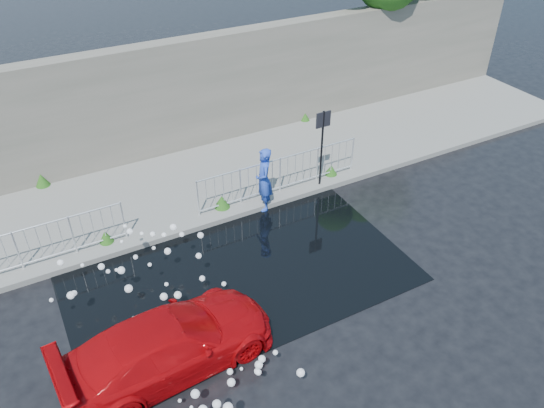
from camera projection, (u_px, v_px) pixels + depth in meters
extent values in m
plane|color=black|center=(235.00, 305.00, 11.88)|extent=(90.00, 90.00, 0.00)
cube|color=slate|center=(162.00, 192.00, 15.43)|extent=(30.00, 4.00, 0.15)
cube|color=slate|center=(187.00, 229.00, 13.99)|extent=(30.00, 0.25, 0.16)
cube|color=#5B584C|center=(131.00, 106.00, 15.95)|extent=(30.00, 0.60, 3.50)
cube|color=black|center=(236.00, 271.00, 12.79)|extent=(8.00, 5.00, 0.01)
cylinder|color=black|center=(321.00, 152.00, 15.00)|extent=(0.06, 0.06, 2.50)
cube|color=black|center=(323.00, 120.00, 14.43)|extent=(0.45, 0.04, 0.45)
cylinder|color=#332114|center=(379.00, 28.00, 20.18)|extent=(0.36, 0.36, 5.00)
cylinder|color=silver|center=(123.00, 220.00, 13.30)|extent=(0.05, 0.05, 1.10)
cylinder|color=silver|center=(11.00, 233.00, 12.03)|extent=(5.00, 0.04, 0.04)
cylinder|color=silver|center=(22.00, 264.00, 12.58)|extent=(5.00, 0.04, 0.04)
cylinder|color=silver|center=(198.00, 198.00, 14.07)|extent=(0.05, 0.05, 1.10)
cylinder|color=silver|center=(352.00, 154.00, 16.00)|extent=(0.05, 0.05, 1.10)
cylinder|color=silver|center=(280.00, 159.00, 14.74)|extent=(5.00, 0.04, 0.04)
cylinder|color=silver|center=(280.00, 187.00, 15.29)|extent=(5.00, 0.04, 0.04)
cone|color=#154B14|center=(106.00, 236.00, 13.36)|extent=(0.36, 0.36, 0.34)
cone|color=#154B14|center=(222.00, 202.00, 14.59)|extent=(0.44, 0.44, 0.36)
cone|color=#154B14|center=(331.00, 170.00, 16.00)|extent=(0.38, 0.38, 0.31)
cone|color=#154B14|center=(42.00, 180.00, 15.48)|extent=(0.42, 0.42, 0.38)
cone|color=#154B14|center=(305.00, 117.00, 18.99)|extent=(0.34, 0.34, 0.27)
sphere|color=white|center=(199.00, 256.00, 12.05)|extent=(0.14, 0.14, 0.14)
sphere|color=white|center=(101.00, 267.00, 11.67)|extent=(0.15, 0.15, 0.15)
sphere|color=white|center=(121.00, 270.00, 11.56)|extent=(0.17, 0.17, 0.17)
sphere|color=white|center=(71.00, 295.00, 10.97)|extent=(0.16, 0.16, 0.16)
sphere|color=white|center=(92.00, 350.00, 10.64)|extent=(0.07, 0.07, 0.07)
sphere|color=white|center=(224.00, 284.00, 12.00)|extent=(0.11, 0.11, 0.11)
sphere|color=white|center=(153.00, 234.00, 12.34)|extent=(0.12, 0.12, 0.12)
sphere|color=white|center=(168.00, 251.00, 12.25)|extent=(0.16, 0.16, 0.16)
sphere|color=white|center=(177.00, 296.00, 11.54)|extent=(0.09, 0.09, 0.09)
sphere|color=white|center=(60.00, 263.00, 11.54)|extent=(0.14, 0.14, 0.14)
sphere|color=white|center=(154.00, 248.00, 12.22)|extent=(0.09, 0.09, 0.09)
sphere|color=white|center=(178.00, 295.00, 11.46)|extent=(0.17, 0.17, 0.17)
sphere|color=white|center=(173.00, 227.00, 12.57)|extent=(0.16, 0.16, 0.16)
sphere|color=white|center=(209.00, 295.00, 11.76)|extent=(0.18, 0.18, 0.18)
sphere|color=white|center=(224.00, 294.00, 11.64)|extent=(0.10, 0.10, 0.10)
sphere|color=white|center=(202.00, 278.00, 11.91)|extent=(0.13, 0.13, 0.13)
sphere|color=white|center=(122.00, 242.00, 12.03)|extent=(0.08, 0.08, 0.08)
sphere|color=white|center=(164.00, 235.00, 12.54)|extent=(0.12, 0.12, 0.12)
sphere|color=white|center=(164.00, 297.00, 11.49)|extent=(0.17, 0.17, 0.17)
sphere|color=white|center=(142.00, 233.00, 12.47)|extent=(0.09, 0.09, 0.09)
sphere|color=white|center=(129.00, 289.00, 11.31)|extent=(0.18, 0.18, 0.18)
sphere|color=white|center=(108.00, 271.00, 11.52)|extent=(0.10, 0.10, 0.10)
sphere|color=white|center=(230.00, 301.00, 11.59)|extent=(0.17, 0.17, 0.17)
sphere|color=white|center=(150.00, 265.00, 11.85)|extent=(0.09, 0.09, 0.09)
sphere|color=white|center=(51.00, 300.00, 10.87)|extent=(0.09, 0.09, 0.09)
sphere|color=white|center=(130.00, 231.00, 12.32)|extent=(0.15, 0.15, 0.15)
sphere|color=white|center=(74.00, 293.00, 11.14)|extent=(0.12, 0.12, 0.12)
sphere|color=white|center=(182.00, 234.00, 12.42)|extent=(0.12, 0.12, 0.12)
sphere|color=white|center=(125.00, 226.00, 12.41)|extent=(0.09, 0.09, 0.09)
sphere|color=white|center=(116.00, 270.00, 11.59)|extent=(0.08, 0.08, 0.08)
sphere|color=white|center=(134.00, 319.00, 11.08)|extent=(0.13, 0.13, 0.13)
sphere|color=white|center=(82.00, 265.00, 11.65)|extent=(0.09, 0.09, 0.09)
sphere|color=white|center=(136.00, 257.00, 11.84)|extent=(0.11, 0.11, 0.11)
sphere|color=white|center=(213.00, 302.00, 11.66)|extent=(0.14, 0.14, 0.14)
sphere|color=white|center=(200.00, 235.00, 12.58)|extent=(0.15, 0.15, 0.15)
sphere|color=white|center=(166.00, 284.00, 11.63)|extent=(0.09, 0.09, 0.09)
sphere|color=white|center=(262.00, 359.00, 9.85)|extent=(0.14, 0.14, 0.14)
sphere|color=white|center=(259.00, 365.00, 10.21)|extent=(0.16, 0.16, 0.16)
sphere|color=white|center=(217.00, 404.00, 8.80)|extent=(0.15, 0.15, 0.15)
sphere|color=white|center=(230.00, 372.00, 10.05)|extent=(0.12, 0.12, 0.12)
sphere|color=white|center=(301.00, 373.00, 9.10)|extent=(0.15, 0.15, 0.15)
sphere|color=white|center=(275.00, 352.00, 10.01)|extent=(0.10, 0.10, 0.10)
sphere|color=white|center=(241.00, 369.00, 10.26)|extent=(0.07, 0.07, 0.07)
sphere|color=white|center=(257.00, 371.00, 9.95)|extent=(0.10, 0.10, 0.10)
sphere|color=white|center=(180.00, 401.00, 9.61)|extent=(0.07, 0.07, 0.07)
sphere|color=white|center=(231.00, 382.00, 9.72)|extent=(0.16, 0.16, 0.16)
sphere|color=white|center=(257.00, 372.00, 9.61)|extent=(0.10, 0.10, 0.10)
sphere|color=white|center=(258.00, 372.00, 9.50)|extent=(0.11, 0.11, 0.11)
sphere|color=white|center=(191.00, 407.00, 9.20)|extent=(0.06, 0.06, 0.06)
sphere|color=white|center=(228.00, 408.00, 8.55)|extent=(0.17, 0.17, 0.17)
sphere|color=white|center=(195.00, 394.00, 9.28)|extent=(0.16, 0.16, 0.16)
imported|color=#AC060A|center=(169.00, 344.00, 10.21)|extent=(4.36, 2.06, 1.23)
imported|color=blue|center=(264.00, 180.00, 14.39)|extent=(0.64, 0.79, 1.86)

